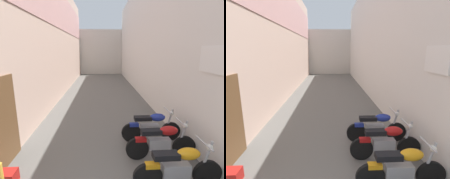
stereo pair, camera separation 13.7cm
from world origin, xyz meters
TOP-DOWN VIEW (x-y plane):
  - ground_plane at (0.00, 8.15)m, footprint 36.30×36.30m
  - building_left at (-2.62, 10.11)m, footprint 0.45×20.30m
  - building_right at (2.63, 10.15)m, footprint 0.45×20.30m
  - building_far_end at (0.00, 21.30)m, footprint 7.86×2.00m
  - motorcycle_second at (1.49, 2.25)m, footprint 1.85×0.58m
  - motorcycle_third at (1.49, 3.29)m, footprint 1.85×0.58m
  - motorcycle_fourth at (1.49, 4.21)m, footprint 1.85×0.58m
  - plastic_crate at (-2.12, 2.61)m, footprint 0.44×0.32m

SIDE VIEW (x-z plane):
  - ground_plane at x=0.00m, z-range 0.00..0.00m
  - plastic_crate at x=-2.12m, z-range 0.00..0.28m
  - motorcycle_second at x=1.49m, z-range -0.02..1.02m
  - motorcycle_third at x=1.49m, z-range -0.02..1.02m
  - motorcycle_fourth at x=1.49m, z-range -0.02..1.02m
  - building_far_end at x=0.00m, z-range 0.00..5.12m
  - building_right at x=2.63m, z-range 0.00..7.04m
  - building_left at x=-2.62m, z-range 0.04..7.23m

